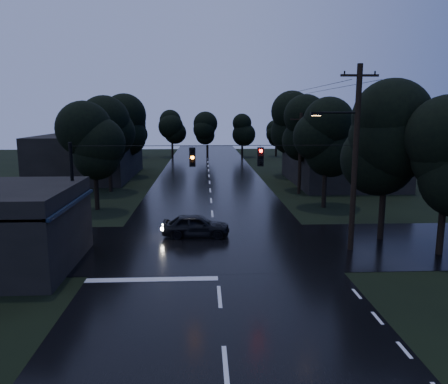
{
  "coord_description": "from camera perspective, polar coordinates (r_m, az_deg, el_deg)",
  "views": [
    {
      "loc": [
        -0.6,
        -11.93,
        7.5
      ],
      "look_at": [
        0.64,
        14.72,
        2.64
      ],
      "focal_mm": 35.0,
      "sensor_mm": 36.0,
      "label": 1
    }
  ],
  "objects": [
    {
      "name": "main_road",
      "position": [
        42.6,
        -1.81,
        0.18
      ],
      "size": [
        12.0,
        120.0,
        0.02
      ],
      "primitive_type": "cube",
      "color": "black",
      "rests_on": "ground"
    },
    {
      "name": "car",
      "position": [
        26.85,
        -3.68,
        -4.37
      ],
      "size": [
        4.15,
        1.77,
        1.4
      ],
      "primitive_type": "imported",
      "rotation": [
        0.0,
        0.0,
        1.54
      ],
      "color": "black",
      "rests_on": "ground"
    },
    {
      "name": "utility_pole_main",
      "position": [
        24.39,
        16.58,
        4.62
      ],
      "size": [
        3.5,
        0.3,
        10.0
      ],
      "color": "black",
      "rests_on": "ground"
    },
    {
      "name": "anchor_pole_left",
      "position": [
        24.36,
        -19.06,
        -0.89
      ],
      "size": [
        0.18,
        0.18,
        6.0
      ],
      "primitive_type": "cylinder",
      "color": "black",
      "rests_on": "ground"
    },
    {
      "name": "tree_left_c",
      "position": [
        52.83,
        -13.27,
        8.42
      ],
      "size": [
        4.48,
        4.48,
        9.44
      ],
      "color": "black",
      "rests_on": "ground"
    },
    {
      "name": "tree_right_c",
      "position": [
        53.05,
        9.2,
        8.97
      ],
      "size": [
        4.76,
        4.76,
        10.03
      ],
      "color": "black",
      "rests_on": "ground"
    },
    {
      "name": "tree_left_b",
      "position": [
        42.93,
        -14.89,
        7.47
      ],
      "size": [
        4.2,
        4.2,
        8.85
      ],
      "color": "black",
      "rests_on": "ground"
    },
    {
      "name": "span_signals",
      "position": [
        23.06,
        0.23,
        4.71
      ],
      "size": [
        15.0,
        0.37,
        1.12
      ],
      "color": "black",
      "rests_on": "ground"
    },
    {
      "name": "cross_street",
      "position": [
        25.08,
        -1.18,
        -7.08
      ],
      "size": [
        60.0,
        9.0,
        0.02
      ],
      "primitive_type": "cube",
      "color": "black",
      "rests_on": "ground"
    },
    {
      "name": "tree_right_a",
      "position": [
        35.31,
        13.22,
        7.0
      ],
      "size": [
        4.2,
        4.2,
        8.85
      ],
      "color": "black",
      "rests_on": "ground"
    },
    {
      "name": "utility_pole_far",
      "position": [
        41.07,
        9.91,
        5.11
      ],
      "size": [
        2.0,
        0.3,
        7.5
      ],
      "color": "black",
      "rests_on": "ground"
    },
    {
      "name": "tree_corner_far",
      "position": [
        25.39,
        27.18,
        4.09
      ],
      "size": [
        3.92,
        3.92,
        8.26
      ],
      "color": "black",
      "rests_on": "ground"
    },
    {
      "name": "tree_corner_near",
      "position": [
        27.13,
        20.48,
        6.49
      ],
      "size": [
        4.48,
        4.48,
        9.44
      ],
      "color": "black",
      "rests_on": "ground"
    },
    {
      "name": "tree_left_a",
      "position": [
        35.03,
        -16.63,
        6.2
      ],
      "size": [
        3.92,
        3.92,
        8.26
      ],
      "color": "black",
      "rests_on": "ground"
    },
    {
      "name": "building_far_left",
      "position": [
        53.86,
        -17.1,
        4.54
      ],
      "size": [
        10.0,
        16.0,
        5.0
      ],
      "primitive_type": "cube",
      "color": "black",
      "rests_on": "ground"
    },
    {
      "name": "tree_right_b",
      "position": [
        43.18,
        11.12,
        8.13
      ],
      "size": [
        4.48,
        4.48,
        9.44
      ],
      "color": "black",
      "rests_on": "ground"
    },
    {
      "name": "ground",
      "position": [
        14.1,
        0.2,
        -21.8
      ],
      "size": [
        160.0,
        160.0,
        0.0
      ],
      "primitive_type": "plane",
      "color": "black",
      "rests_on": "ground"
    },
    {
      "name": "building_far_right",
      "position": [
        48.48,
        14.92,
        3.7
      ],
      "size": [
        10.0,
        14.0,
        4.4
      ],
      "primitive_type": "cube",
      "color": "black",
      "rests_on": "ground"
    }
  ]
}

